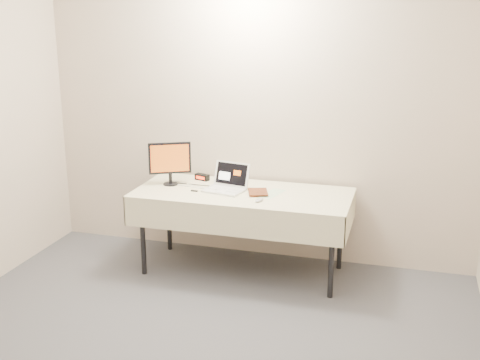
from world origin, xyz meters
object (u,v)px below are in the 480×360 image
(monitor, at_px, (170,160))
(table, at_px, (243,199))
(laptop, at_px, (227,184))
(book, at_px, (249,181))

(monitor, bearing_deg, table, -30.14)
(laptop, bearing_deg, table, 0.36)
(table, xyz_separation_m, monitor, (-0.68, 0.04, 0.29))
(table, relative_size, book, 8.61)
(laptop, relative_size, monitor, 0.99)
(table, bearing_deg, book, -29.15)
(table, xyz_separation_m, laptop, (-0.15, 0.03, 0.12))
(monitor, relative_size, book, 1.78)
(table, relative_size, laptop, 4.85)
(table, height_order, laptop, laptop)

